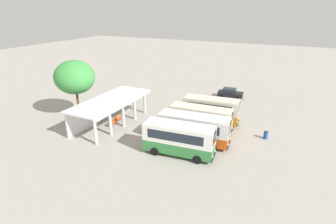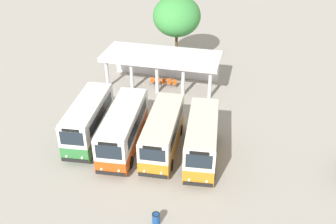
{
  "view_description": "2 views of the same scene",
  "coord_description": "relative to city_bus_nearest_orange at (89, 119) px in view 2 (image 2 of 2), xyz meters",
  "views": [
    {
      "loc": [
        -27.29,
        -7.07,
        14.33
      ],
      "look_at": [
        1.73,
        7.01,
        1.49
      ],
      "focal_mm": 28.27,
      "sensor_mm": 36.0,
      "label": 1
    },
    {
      "loc": [
        7.1,
        -21.11,
        18.17
      ],
      "look_at": [
        1.03,
        4.08,
        2.47
      ],
      "focal_mm": 40.37,
      "sensor_mm": 36.0,
      "label": 2
    }
  ],
  "objects": [
    {
      "name": "ground_plane",
      "position": [
        5.18,
        -2.42,
        -1.88
      ],
      "size": [
        180.0,
        180.0,
        0.0
      ],
      "primitive_type": "plane",
      "color": "#A39E93"
    },
    {
      "name": "city_bus_nearest_orange",
      "position": [
        0.0,
        0.0,
        0.0
      ],
      "size": [
        2.84,
        7.5,
        3.42
      ],
      "color": "black",
      "rests_on": "ground"
    },
    {
      "name": "city_bus_second_in_row",
      "position": [
        3.11,
        -0.4,
        -0.06
      ],
      "size": [
        2.96,
        8.21,
        3.3
      ],
      "color": "black",
      "rests_on": "ground"
    },
    {
      "name": "city_bus_middle_cream",
      "position": [
        6.22,
        -0.11,
        -0.14
      ],
      "size": [
        2.66,
        7.77,
        3.15
      ],
      "color": "black",
      "rests_on": "ground"
    },
    {
      "name": "city_bus_fourth_amber",
      "position": [
        9.33,
        -0.48,
        -0.02
      ],
      "size": [
        2.86,
        7.37,
        3.38
      ],
      "color": "black",
      "rests_on": "ground"
    },
    {
      "name": "terminal_canopy",
      "position": [
        3.27,
        11.47,
        0.66
      ],
      "size": [
        11.91,
        4.77,
        3.4
      ],
      "color": "silver",
      "rests_on": "ground"
    },
    {
      "name": "waiting_chair_end_by_column",
      "position": [
        2.36,
        10.54,
        -1.36
      ],
      "size": [
        0.46,
        0.46,
        0.86
      ],
      "color": "slate",
      "rests_on": "ground"
    },
    {
      "name": "waiting_chair_second_from_end",
      "position": [
        2.96,
        10.62,
        -1.36
      ],
      "size": [
        0.46,
        0.46,
        0.86
      ],
      "color": "slate",
      "rests_on": "ground"
    },
    {
      "name": "waiting_chair_middle_seat",
      "position": [
        3.55,
        10.62,
        -1.36
      ],
      "size": [
        0.46,
        0.46,
        0.86
      ],
      "color": "slate",
      "rests_on": "ground"
    },
    {
      "name": "waiting_chair_fourth_seat",
      "position": [
        4.15,
        10.68,
        -1.36
      ],
      "size": [
        0.46,
        0.46,
        0.86
      ],
      "color": "slate",
      "rests_on": "ground"
    },
    {
      "name": "waiting_chair_fifth_seat",
      "position": [
        4.75,
        10.61,
        -1.36
      ],
      "size": [
        0.46,
        0.46,
        0.86
      ],
      "color": "slate",
      "rests_on": "ground"
    },
    {
      "name": "roadside_tree_behind_canopy",
      "position": [
        3.54,
        16.88,
        3.69
      ],
      "size": [
        5.34,
        5.34,
        7.86
      ],
      "color": "brown",
      "rests_on": "ground"
    },
    {
      "name": "litter_bin_apron",
      "position": [
        7.69,
        -7.68,
        -1.43
      ],
      "size": [
        0.49,
        0.49,
        0.9
      ],
      "color": "#19478C",
      "rests_on": "ground"
    }
  ]
}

